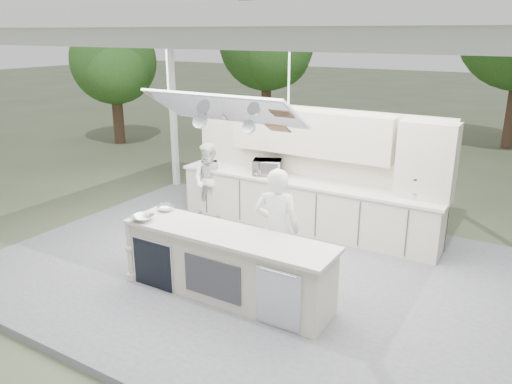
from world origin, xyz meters
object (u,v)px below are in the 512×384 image
Objects in this scene: back_counter at (303,205)px; demo_island at (226,265)px; sous_chef at (210,180)px; head_chef at (277,229)px.

demo_island is at bearing -86.37° from back_counter.
demo_island is at bearing -60.56° from sous_chef.
sous_chef is (-1.88, -0.35, 0.27)m from back_counter.
back_counter is at bearing 93.63° from demo_island.
head_chef is at bearing -73.70° from back_counter.
demo_island is 3.22m from sous_chef.
demo_island is 2.08× the size of sous_chef.
demo_island is 0.61× the size of back_counter.
back_counter is at bearing 0.13° from sous_chef.
head_chef is 3.13m from sous_chef.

